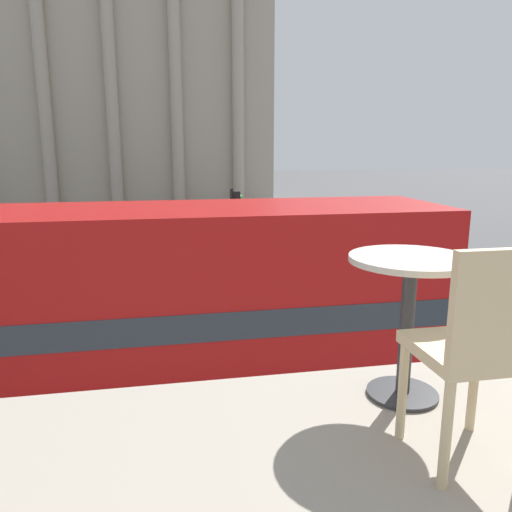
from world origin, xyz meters
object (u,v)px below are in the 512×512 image
Objects in this scene: plaza_building_left at (88,52)px; car_white at (250,246)px; cafe_dining_table at (409,295)px; double_decker_bus at (112,313)px; cafe_chair_0 at (479,345)px; pedestrian_grey at (34,286)px; traffic_light_mid at (234,224)px; car_maroon at (197,217)px; traffic_light_near at (184,255)px.

plaza_building_left reaches higher than car_white.
cafe_dining_table is 45.21m from plaza_building_left.
plaza_building_left reaches higher than double_decker_bus.
cafe_chair_0 is (2.05, -6.73, 2.02)m from double_decker_bus.
double_decker_bus is 0.39× the size of plaza_building_left.
plaza_building_left is (-4.63, 37.77, 10.47)m from double_decker_bus.
cafe_dining_table is at bearing 126.86° from pedestrian_grey.
traffic_light_mid is at bearing 77.58° from cafe_chair_0.
cafe_chair_0 is 0.22× the size of car_white.
plaza_building_left is 33.09m from pedestrian_grey.
plaza_building_left reaches higher than car_maroon.
car_maroon is at bearing -63.40° from plaza_building_left.
car_white is (9.30, -24.93, -11.99)m from plaza_building_left.
traffic_light_mid is at bearing 69.45° from traffic_light_near.
double_decker_bus is 7.58m from pedestrian_grey.
traffic_light_near is 10.15m from car_white.
plaza_building_left is 31.87m from traffic_light_mid.
double_decker_bus is at bearing 128.79° from pedestrian_grey.
cafe_dining_table is at bearing -81.32° from plaza_building_left.
traffic_light_near reaches higher than car_white.
car_white is 1.00× the size of car_maroon.
traffic_light_mid is 2.17× the size of pedestrian_grey.
cafe_chair_0 reaches higher than double_decker_bus.
traffic_light_mid is (1.29, 14.85, -1.92)m from cafe_dining_table.
double_decker_bus is at bearing -111.12° from traffic_light_mid.
double_decker_bus is at bearing -111.99° from traffic_light_near.
car_white is (2.61, 19.56, -3.54)m from cafe_chair_0.
traffic_light_near is at bearing 6.47° from car_white.
cafe_chair_0 is (-0.02, -0.59, -0.02)m from cafe_dining_table.
cafe_dining_table is 0.21× the size of traffic_light_mid.
traffic_light_near is at bearing 71.52° from double_decker_bus.
car_maroon is at bearing 88.02° from cafe_dining_table.
traffic_light_near is at bearing 94.23° from cafe_dining_table.
cafe_dining_table is at bearing -85.77° from traffic_light_near.
traffic_light_mid reaches higher than pedestrian_grey.
car_white is (1.30, 4.12, -1.64)m from traffic_light_mid.
plaza_building_left is at bearing -133.85° from car_white.
cafe_dining_table is 28.78m from car_maroon.
car_white is 9.62m from pedestrian_grey.
cafe_dining_table reaches higher than double_decker_bus.
traffic_light_near is (6.00, -34.38, -10.24)m from plaza_building_left.
pedestrian_grey is at bearing -86.78° from plaza_building_left.
car_maroon is at bearing 80.45° from cafe_chair_0.
traffic_light_near is (-0.69, 10.11, -1.79)m from cafe_chair_0.
traffic_light_mid reaches higher than car_maroon.
cafe_chair_0 reaches higher than cafe_dining_table.
cafe_chair_0 reaches higher than car_maroon.
traffic_light_mid is 6.66m from pedestrian_grey.
cafe_chair_0 is 20.04m from car_white.
car_maroon is (1.01, 29.13, -3.54)m from cafe_chair_0.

